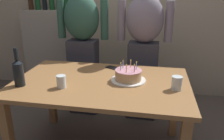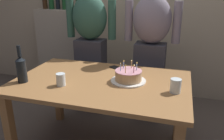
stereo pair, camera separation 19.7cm
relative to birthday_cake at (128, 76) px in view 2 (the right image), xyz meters
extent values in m
cube|color=tan|center=(-0.23, 1.50, 0.51)|extent=(5.20, 0.10, 2.60)
cube|color=olive|center=(-0.23, -0.05, -0.06)|extent=(1.50, 0.96, 0.03)
cube|color=olive|center=(-0.91, -0.46, -0.43)|extent=(0.07, 0.07, 0.70)
cube|color=olive|center=(-0.91, 0.36, -0.43)|extent=(0.07, 0.07, 0.70)
cube|color=olive|center=(0.45, 0.36, -0.43)|extent=(0.07, 0.07, 0.70)
cylinder|color=white|center=(0.00, 0.00, -0.04)|extent=(0.30, 0.30, 0.01)
cylinder|color=tan|center=(0.00, 0.00, 0.01)|extent=(0.23, 0.23, 0.08)
cylinder|color=#D18E9E|center=(0.00, 0.00, 0.05)|extent=(0.23, 0.23, 0.01)
cylinder|color=#EAB266|center=(0.01, 0.07, 0.08)|extent=(0.01, 0.01, 0.06)
sphere|color=#F9C64C|center=(0.01, 0.07, 0.12)|extent=(0.01, 0.01, 0.01)
cylinder|color=#93B7DB|center=(-0.05, 0.04, 0.08)|extent=(0.01, 0.01, 0.06)
sphere|color=#F9C64C|center=(-0.05, 0.04, 0.12)|extent=(0.01, 0.01, 0.01)
cylinder|color=#93B7DB|center=(-0.06, -0.02, 0.08)|extent=(0.01, 0.01, 0.06)
sphere|color=#F9C64C|center=(-0.06, -0.02, 0.12)|extent=(0.01, 0.01, 0.01)
cylinder|color=#EAB266|center=(-0.01, -0.07, 0.08)|extent=(0.01, 0.01, 0.06)
sphere|color=#F9C64C|center=(-0.01, -0.07, 0.12)|extent=(0.01, 0.01, 0.01)
cylinder|color=pink|center=(0.05, -0.04, 0.08)|extent=(0.01, 0.01, 0.06)
sphere|color=#F9C64C|center=(0.05, -0.04, 0.12)|extent=(0.01, 0.01, 0.01)
cylinder|color=#93B7DB|center=(0.06, 0.02, 0.08)|extent=(0.01, 0.01, 0.06)
sphere|color=#F9C64C|center=(0.06, 0.02, 0.12)|extent=(0.01, 0.01, 0.01)
cylinder|color=silver|center=(-0.51, -0.24, 0.00)|extent=(0.08, 0.08, 0.10)
cylinder|color=silver|center=(0.39, -0.11, 0.01)|extent=(0.08, 0.08, 0.11)
cylinder|color=black|center=(-0.86, -0.26, 0.05)|extent=(0.08, 0.08, 0.19)
cone|color=black|center=(-0.86, -0.26, 0.16)|extent=(0.08, 0.08, 0.03)
cylinder|color=black|center=(-0.86, -0.26, 0.22)|extent=(0.03, 0.03, 0.10)
cube|color=black|center=(-0.19, 0.30, -0.04)|extent=(0.16, 0.13, 0.01)
cube|color=#33333D|center=(-0.63, 0.72, -0.33)|extent=(0.34, 0.23, 0.92)
ellipsoid|color=#2D5647|center=(-0.63, 0.72, 0.39)|extent=(0.41, 0.27, 0.52)
cylinder|color=#2D5647|center=(-0.37, 0.75, 0.37)|extent=(0.09, 0.09, 0.44)
cylinder|color=#2D5647|center=(-0.89, 0.75, 0.37)|extent=(0.09, 0.09, 0.44)
cube|color=#33333D|center=(0.09, 0.72, -0.33)|extent=(0.34, 0.23, 0.92)
ellipsoid|color=slate|center=(0.09, 0.72, 0.39)|extent=(0.41, 0.27, 0.52)
cylinder|color=slate|center=(0.35, 0.75, 0.37)|extent=(0.09, 0.09, 0.44)
cylinder|color=slate|center=(-0.17, 0.75, 0.37)|extent=(0.09, 0.09, 0.44)
cube|color=#9E9384|center=(-1.28, 1.28, -0.18)|extent=(0.75, 0.30, 1.20)
cylinder|color=#382314|center=(-1.55, 1.28, 0.54)|extent=(0.07, 0.07, 0.24)
cylinder|color=#194723|center=(-1.44, 1.28, 0.55)|extent=(0.08, 0.08, 0.26)
cylinder|color=#194723|center=(-1.23, 1.28, 0.52)|extent=(0.07, 0.07, 0.20)
cylinder|color=#194723|center=(-1.13, 1.28, 0.53)|extent=(0.06, 0.06, 0.22)
cylinder|color=#194723|center=(-1.02, 1.28, 0.55)|extent=(0.07, 0.07, 0.27)
camera|label=1|loc=(0.20, -1.86, 0.72)|focal=37.24mm
camera|label=2|loc=(0.39, -1.81, 0.72)|focal=37.24mm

